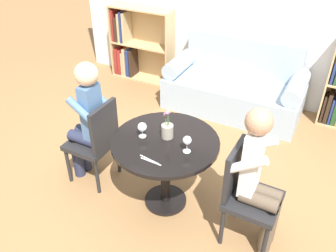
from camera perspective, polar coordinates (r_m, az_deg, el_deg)
ground_plane at (r=3.51m, az=-0.38°, el=-11.91°), size 16.00×16.00×0.00m
back_wall at (r=4.85m, az=13.61°, el=19.03°), size 5.20×0.05×2.70m
round_table at (r=3.12m, az=-0.42°, el=-4.48°), size 0.94×0.94×0.72m
couch at (r=4.83m, az=10.60°, el=6.03°), size 1.76×0.80×0.92m
bookshelf_left at (r=5.62m, az=-5.32°, el=12.80°), size 0.98×0.28×1.11m
chair_left at (r=3.50m, az=-11.42°, el=-2.13°), size 0.42×0.42×0.90m
chair_right at (r=2.96m, az=12.33°, el=-10.20°), size 0.43×0.43×0.90m
person_left at (r=3.44m, az=-12.91°, el=1.00°), size 0.42×0.34×1.29m
person_right at (r=2.83m, az=14.45°, el=-8.14°), size 0.42×0.35×1.27m
wine_glass_left at (r=3.04m, az=-4.17°, el=-0.24°), size 0.08×0.08×0.14m
wine_glass_right at (r=2.86m, az=3.09°, el=-2.40°), size 0.07×0.07×0.15m
flower_vase at (r=3.03m, az=-0.10°, el=-0.47°), size 0.10×0.10×0.28m
knife_left_setting at (r=2.84m, az=-3.02°, el=-5.38°), size 0.19×0.04×0.00m
fork_left_setting at (r=2.82m, az=-2.78°, el=-5.70°), size 0.19×0.02×0.00m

